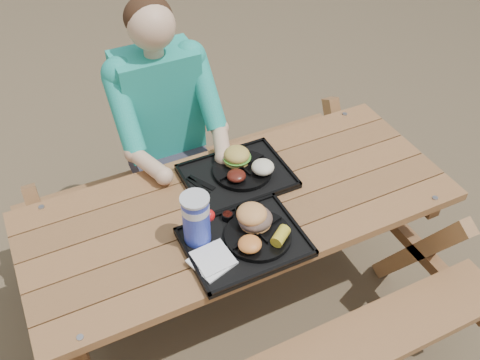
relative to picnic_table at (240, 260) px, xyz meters
name	(u,v)px	position (x,y,z in m)	size (l,w,h in m)	color
ground	(240,306)	(0.00, 0.00, -0.38)	(60.00, 60.00, 0.00)	#999999
picnic_table	(240,260)	(0.00, 0.00, 0.00)	(1.80, 1.49, 0.75)	#999999
tray_near	(244,243)	(-0.08, -0.21, 0.39)	(0.45, 0.35, 0.02)	black
tray_far	(237,177)	(0.05, 0.14, 0.39)	(0.45, 0.35, 0.02)	black
plate_near	(258,235)	(-0.03, -0.22, 0.41)	(0.26, 0.26, 0.02)	black
plate_far	(242,170)	(0.08, 0.15, 0.41)	(0.26, 0.26, 0.02)	black
napkin_stack	(212,261)	(-0.24, -0.25, 0.40)	(0.14, 0.14, 0.02)	white
soda_cup	(196,220)	(-0.24, -0.12, 0.50)	(0.10, 0.10, 0.21)	#182AB4
condiment_bbq	(228,216)	(-0.09, -0.08, 0.41)	(0.05, 0.05, 0.03)	black
condiment_mustard	(242,211)	(-0.03, -0.08, 0.41)	(0.05, 0.05, 0.03)	yellow
sandwich	(255,212)	(-0.01, -0.16, 0.48)	(0.13, 0.13, 0.13)	#E49550
mac_cheese	(250,244)	(-0.09, -0.27, 0.44)	(0.09, 0.09, 0.04)	orange
corn_cob	(280,236)	(0.03, -0.28, 0.44)	(0.08, 0.08, 0.05)	gold
cutlery_far	(201,183)	(-0.11, 0.16, 0.40)	(0.02, 0.14, 0.01)	black
burger	(237,152)	(0.08, 0.21, 0.47)	(0.12, 0.12, 0.10)	gold
baked_beans	(236,176)	(0.03, 0.10, 0.43)	(0.08, 0.08, 0.04)	#4E170F
potato_salad	(263,167)	(0.15, 0.09, 0.44)	(0.10, 0.10, 0.05)	#EDE6C9
diner	(165,141)	(-0.10, 0.67, 0.27)	(0.48, 0.84, 1.28)	#16739B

